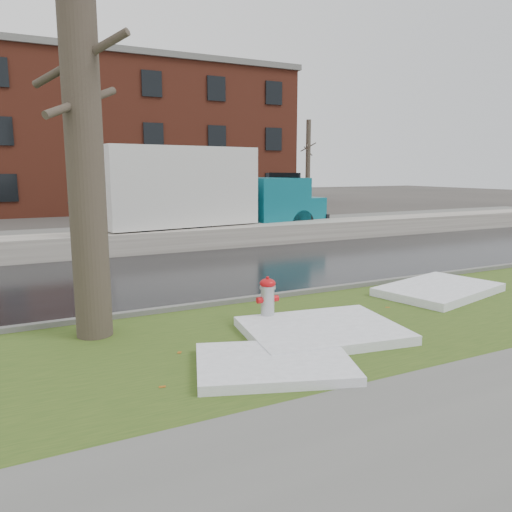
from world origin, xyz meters
name	(u,v)px	position (x,y,z in m)	size (l,w,h in m)	color
ground	(274,314)	(0.00, 0.00, 0.00)	(120.00, 120.00, 0.00)	#47423D
verge	(308,331)	(0.00, -1.25, 0.02)	(60.00, 4.50, 0.04)	#304A18
sidewalk	(488,427)	(0.00, -5.00, 0.03)	(60.00, 3.00, 0.05)	slate
road	(197,272)	(0.00, 4.50, 0.01)	(60.00, 7.00, 0.03)	black
parking_lot	(129,236)	(0.00, 13.00, 0.01)	(60.00, 9.00, 0.03)	slate
curb	(252,299)	(0.00, 1.00, 0.07)	(60.00, 0.15, 0.14)	slate
snowbank	(156,241)	(0.00, 8.70, 0.38)	(60.00, 1.60, 0.75)	beige
brick_building	(102,140)	(2.00, 30.00, 5.00)	(26.00, 12.00, 10.00)	maroon
bg_tree_right	(308,163)	(16.00, 24.00, 3.33)	(1.40, 1.62, 6.50)	brown
fire_hydrant	(267,298)	(-0.44, -0.56, 0.51)	(0.42, 0.36, 0.88)	#B0B3B8
tree	(82,107)	(-3.42, 0.17, 3.84)	(1.38, 1.59, 7.54)	brown
box_truck	(203,193)	(2.26, 9.97, 1.95)	(11.17, 3.73, 3.69)	black
worker	(78,211)	(-2.63, 8.10, 1.56)	(0.59, 0.39, 1.63)	black
snow_patch_near	(322,330)	(0.09, -1.58, 0.12)	(2.60, 2.00, 0.16)	white
snow_patch_far	(274,364)	(-1.36, -2.50, 0.11)	(2.20, 1.60, 0.14)	white
snow_patch_side	(439,289)	(4.15, -0.34, 0.13)	(2.80, 1.80, 0.18)	white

